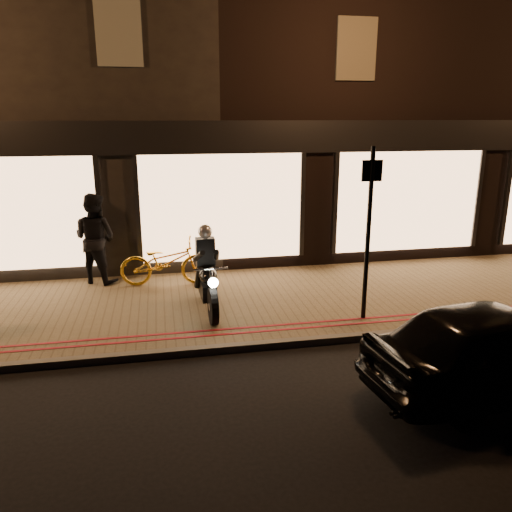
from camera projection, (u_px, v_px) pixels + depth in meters
The scene contains 10 objects.
ground at pixel (256, 351), 7.89m from camera, with size 90.00×90.00×0.00m, color black.
sidewalk at pixel (236, 303), 9.77m from camera, with size 50.00×4.00×0.12m, color brown.
kerb_stone at pixel (255, 346), 7.92m from camera, with size 50.00×0.14×0.12m, color #59544C.
red_kerb_lines at pixel (249, 330), 8.38m from camera, with size 50.00×0.26×0.01m.
building_row at pixel (200, 94), 15.25m from camera, with size 48.00×10.11×8.50m.
motorcycle at pixel (207, 278), 9.11m from camera, with size 0.60×1.94×1.59m.
sign_post at pixel (369, 226), 8.45m from camera, with size 0.35×0.08×3.00m.
bicycle_gold at pixel (166, 262), 10.52m from camera, with size 0.67×1.92×1.01m, color gold.
person_dark at pixel (95, 238), 10.59m from camera, with size 0.94×0.73×1.93m, color black.
parked_car at pixel (497, 347), 6.63m from camera, with size 1.47×3.66×1.25m, color black.
Camera 1 is at (-1.37, -7.07, 3.57)m, focal length 35.00 mm.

